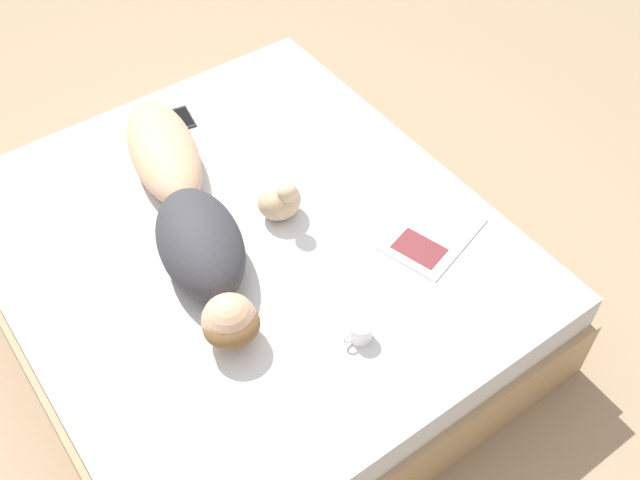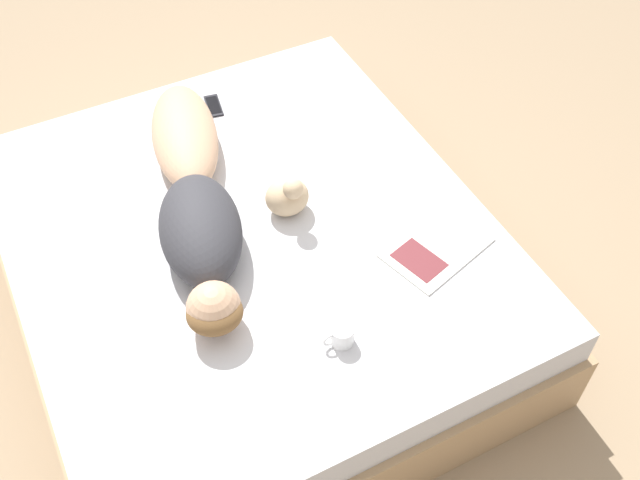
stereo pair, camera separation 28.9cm
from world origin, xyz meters
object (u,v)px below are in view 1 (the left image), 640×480
object	(u,v)px
person	(188,213)
open_magazine	(432,234)
cell_phone	(184,118)
coffee_mug	(360,331)

from	to	relation	value
person	open_magazine	distance (m)	0.97
open_magazine	cell_phone	bearing A→B (deg)	-86.17
open_magazine	cell_phone	size ratio (longest dim) A/B	2.78
person	cell_phone	distance (m)	0.71
person	open_magazine	xyz separation A→B (m)	(-0.77, 0.58, -0.10)
coffee_mug	cell_phone	size ratio (longest dim) A/B	0.72
cell_phone	coffee_mug	bearing A→B (deg)	96.75
person	cell_phone	size ratio (longest dim) A/B	8.51
coffee_mug	person	bearing A→B (deg)	-73.55
coffee_mug	cell_phone	world-z (taller)	coffee_mug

